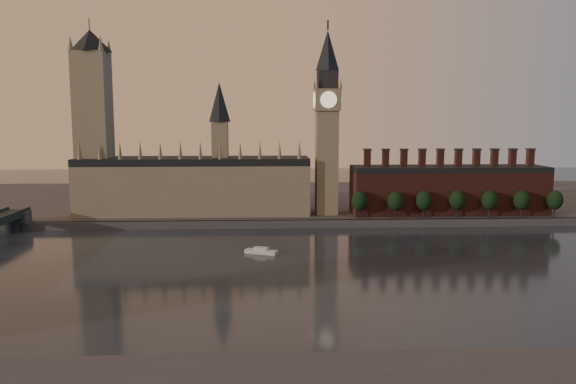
% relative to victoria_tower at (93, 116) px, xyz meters
% --- Properties ---
extents(ground, '(900.00, 900.00, 0.00)m').
position_rel_victoria_tower_xyz_m(ground, '(120.00, -115.00, -59.09)').
color(ground, black).
rests_on(ground, ground).
extents(north_bank, '(900.00, 182.00, 4.00)m').
position_rel_victoria_tower_xyz_m(north_bank, '(120.00, 63.04, -57.09)').
color(north_bank, '#444449').
rests_on(north_bank, ground).
extents(palace_of_westminster, '(130.00, 30.30, 74.00)m').
position_rel_victoria_tower_xyz_m(palace_of_westminster, '(55.59, -0.09, -37.46)').
color(palace_of_westminster, '#7E7259').
rests_on(palace_of_westminster, north_bank).
extents(victoria_tower, '(24.00, 24.00, 108.00)m').
position_rel_victoria_tower_xyz_m(victoria_tower, '(0.00, 0.00, 0.00)').
color(victoria_tower, '#7E7259').
rests_on(victoria_tower, north_bank).
extents(big_ben, '(15.00, 15.00, 107.00)m').
position_rel_victoria_tower_xyz_m(big_ben, '(130.00, -5.00, -2.26)').
color(big_ben, '#7E7259').
rests_on(big_ben, north_bank).
extents(chimney_block, '(110.00, 25.00, 37.00)m').
position_rel_victoria_tower_xyz_m(chimney_block, '(200.00, -5.00, -41.27)').
color(chimney_block, '#4F241E').
rests_on(chimney_block, north_bank).
extents(embankment_tree_0, '(8.60, 8.60, 14.88)m').
position_rel_victoria_tower_xyz_m(embankment_tree_0, '(146.26, -20.43, -45.62)').
color(embankment_tree_0, black).
rests_on(embankment_tree_0, north_bank).
extents(embankment_tree_1, '(8.60, 8.60, 14.88)m').
position_rel_victoria_tower_xyz_m(embankment_tree_1, '(165.75, -21.42, -45.62)').
color(embankment_tree_1, black).
rests_on(embankment_tree_1, north_bank).
extents(embankment_tree_2, '(8.60, 8.60, 14.88)m').
position_rel_victoria_tower_xyz_m(embankment_tree_2, '(181.57, -20.44, -45.62)').
color(embankment_tree_2, black).
rests_on(embankment_tree_2, north_bank).
extents(embankment_tree_3, '(8.60, 8.60, 14.88)m').
position_rel_victoria_tower_xyz_m(embankment_tree_3, '(200.20, -19.78, -45.62)').
color(embankment_tree_3, black).
rests_on(embankment_tree_3, north_bank).
extents(embankment_tree_4, '(8.60, 8.60, 14.88)m').
position_rel_victoria_tower_xyz_m(embankment_tree_4, '(217.68, -21.08, -45.62)').
color(embankment_tree_4, black).
rests_on(embankment_tree_4, north_bank).
extents(embankment_tree_5, '(8.60, 8.60, 14.88)m').
position_rel_victoria_tower_xyz_m(embankment_tree_5, '(235.51, -21.24, -45.62)').
color(embankment_tree_5, black).
rests_on(embankment_tree_5, north_bank).
extents(embankment_tree_6, '(8.60, 8.60, 14.88)m').
position_rel_victoria_tower_xyz_m(embankment_tree_6, '(254.22, -21.25, -45.62)').
color(embankment_tree_6, black).
rests_on(embankment_tree_6, north_bank).
extents(river_boat, '(14.53, 9.04, 2.81)m').
position_rel_victoria_tower_xyz_m(river_boat, '(93.11, -82.32, -58.01)').
color(river_boat, silver).
rests_on(river_boat, ground).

